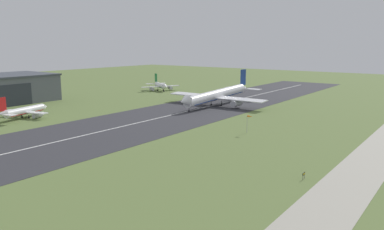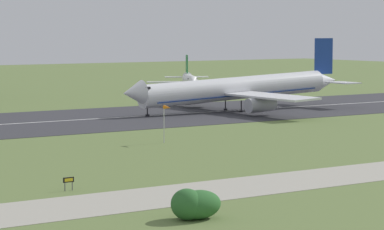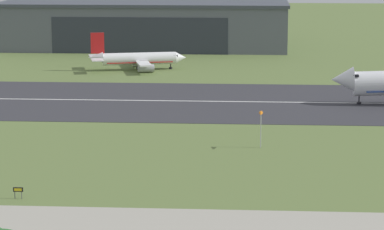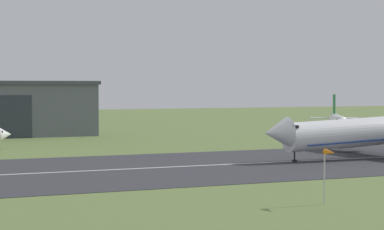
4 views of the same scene
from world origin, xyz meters
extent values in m
cone|color=white|center=(44.71, 99.32, 4.94)|extent=(4.53, 4.83, 4.98)
cube|color=black|center=(47.10, 99.32, 5.91)|extent=(1.12, 4.10, 0.48)
cube|color=white|center=(68.94, 113.06, 4.10)|extent=(6.77, 22.75, 0.66)
cylinder|color=#A8A8B2|center=(67.59, 111.24, 2.36)|extent=(6.38, 3.00, 3.23)
cylinder|color=black|center=(48.08, 99.32, 1.27)|extent=(0.24, 0.24, 2.54)
cylinder|color=black|center=(48.08, 99.32, 0.22)|extent=(0.84, 0.84, 0.44)
cone|color=white|center=(9.45, 145.33, 2.80)|extent=(3.34, 3.56, 2.99)
cylinder|color=white|center=(96.55, 157.82, 3.25)|extent=(8.62, 12.95, 3.13)
cone|color=white|center=(93.00, 150.80, 3.25)|extent=(4.07, 3.93, 3.13)
cone|color=white|center=(100.31, 165.27, 3.81)|extent=(4.21, 4.63, 2.82)
cube|color=black|center=(93.70, 152.18, 3.88)|extent=(2.87, 2.18, 0.44)
cube|color=#1E7238|center=(96.55, 157.82, 2.39)|extent=(7.90, 11.72, 0.20)
cube|color=white|center=(90.25, 160.71, 2.70)|extent=(10.61, 6.91, 0.40)
cylinder|color=#A8A8B2|center=(90.81, 159.91, 1.48)|extent=(3.57, 4.51, 1.94)
cube|color=white|center=(102.61, 154.47, 2.70)|extent=(10.61, 6.91, 0.40)
cylinder|color=#A8A8B2|center=(101.63, 154.44, 1.48)|extent=(3.57, 4.51, 1.94)
cube|color=#1E7238|center=(100.05, 164.77, 7.48)|extent=(1.79, 3.17, 5.33)
cube|color=white|center=(96.69, 166.91, 3.72)|extent=(5.63, 4.83, 0.24)
cube|color=white|center=(103.77, 163.34, 3.72)|extent=(5.63, 4.83, 0.24)
cylinder|color=black|center=(94.18, 153.13, 0.84)|extent=(0.24, 0.24, 1.68)
cylinder|color=black|center=(94.18, 153.13, 0.22)|extent=(0.84, 0.84, 0.44)
cylinder|color=black|center=(94.98, 158.89, 0.84)|extent=(0.24, 0.24, 1.68)
cylinder|color=black|center=(94.98, 158.89, 0.22)|extent=(0.84, 0.84, 0.44)
cylinder|color=black|center=(98.33, 157.19, 0.84)|extent=(0.24, 0.24, 1.68)
cylinder|color=black|center=(98.33, 157.19, 0.22)|extent=(0.84, 0.84, 0.44)
cylinder|color=#B7B7BC|center=(28.49, 61.01, 2.91)|extent=(0.14, 0.14, 5.83)
cone|color=orange|center=(28.45, 59.93, 5.58)|extent=(0.67, 1.88, 0.60)
camera|label=1|loc=(-77.11, 4.90, 28.22)|focal=35.00mm
camera|label=2|loc=(-44.41, -57.75, 17.36)|focal=85.00mm
camera|label=3|loc=(26.80, -77.45, 32.54)|focal=85.00mm
camera|label=4|loc=(-15.14, -4.96, 12.44)|focal=70.00mm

